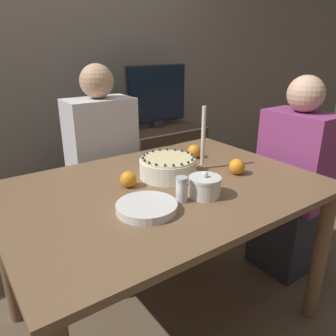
# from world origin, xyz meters

# --- Properties ---
(ground_plane) EXTENTS (12.00, 12.00, 0.00)m
(ground_plane) POSITION_xyz_m (0.00, 0.00, 0.00)
(ground_plane) COLOR brown
(wall_behind) EXTENTS (8.00, 0.05, 2.60)m
(wall_behind) POSITION_xyz_m (0.00, 1.40, 1.30)
(wall_behind) COLOR slate
(wall_behind) RESTS_ON ground_plane
(dining_table) EXTENTS (1.40, 1.00, 0.76)m
(dining_table) POSITION_xyz_m (0.00, 0.00, 0.65)
(dining_table) COLOR brown
(dining_table) RESTS_ON ground_plane
(cake) EXTENTS (0.27, 0.27, 0.11)m
(cake) POSITION_xyz_m (0.08, 0.07, 0.81)
(cake) COLOR white
(cake) RESTS_ON dining_table
(sugar_bowl) EXTENTS (0.14, 0.14, 0.11)m
(sugar_bowl) POSITION_xyz_m (0.08, -0.19, 0.81)
(sugar_bowl) COLOR silver
(sugar_bowl) RESTS_ON dining_table
(sugar_shaker) EXTENTS (0.05, 0.05, 0.11)m
(sugar_shaker) POSITION_xyz_m (-0.03, -0.18, 0.82)
(sugar_shaker) COLOR white
(sugar_shaker) RESTS_ON dining_table
(plate_stack) EXTENTS (0.24, 0.24, 0.03)m
(plate_stack) POSITION_xyz_m (-0.19, -0.17, 0.78)
(plate_stack) COLOR silver
(plate_stack) RESTS_ON dining_table
(candle) EXTENTS (0.04, 0.04, 0.32)m
(candle) POSITION_xyz_m (0.28, 0.06, 0.90)
(candle) COLOR tan
(candle) RESTS_ON dining_table
(orange_fruit_0) EXTENTS (0.08, 0.08, 0.08)m
(orange_fruit_0) POSITION_xyz_m (0.36, 0.22, 0.80)
(orange_fruit_0) COLOR orange
(orange_fruit_0) RESTS_ON dining_table
(orange_fruit_1) EXTENTS (0.08, 0.08, 0.08)m
(orange_fruit_1) POSITION_xyz_m (0.37, -0.09, 0.80)
(orange_fruit_1) COLOR orange
(orange_fruit_1) RESTS_ON dining_table
(orange_fruit_2) EXTENTS (0.07, 0.07, 0.07)m
(orange_fruit_2) POSITION_xyz_m (-0.14, 0.07, 0.80)
(orange_fruit_2) COLOR orange
(orange_fruit_2) RESTS_ON dining_table
(person_man_blue_shirt) EXTENTS (0.40, 0.34, 1.26)m
(person_man_blue_shirt) POSITION_xyz_m (0.02, 0.70, 0.55)
(person_man_blue_shirt) COLOR #595960
(person_man_blue_shirt) RESTS_ON ground_plane
(person_woman_floral) EXTENTS (0.34, 0.40, 1.21)m
(person_woman_floral) POSITION_xyz_m (0.90, -0.07, 0.53)
(person_woman_floral) COLOR #2D2D38
(person_woman_floral) RESTS_ON ground_plane
(side_cabinet) EXTENTS (0.65, 0.53, 0.73)m
(side_cabinet) POSITION_xyz_m (0.69, 1.09, 0.36)
(side_cabinet) COLOR #4C3828
(side_cabinet) RESTS_ON ground_plane
(tv_monitor) EXTENTS (0.55, 0.10, 0.49)m
(tv_monitor) POSITION_xyz_m (0.69, 1.09, 0.98)
(tv_monitor) COLOR #2D2D33
(tv_monitor) RESTS_ON side_cabinet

